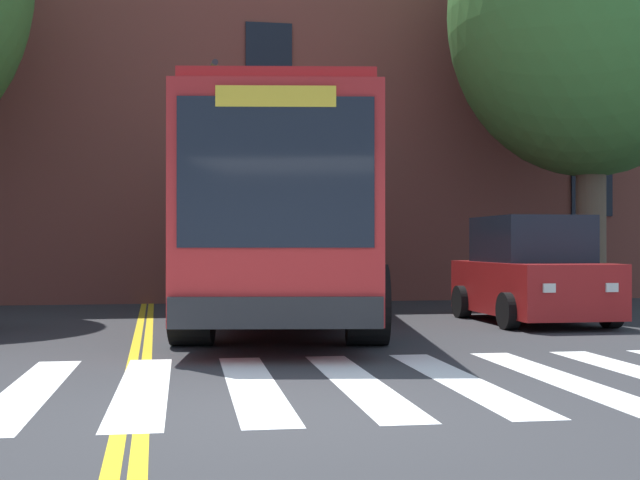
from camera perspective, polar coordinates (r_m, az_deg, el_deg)
name	(u,v)px	position (r m, az deg, el deg)	size (l,w,h in m)	color
ground_plane	(286,412)	(7.39, -2.20, -10.94)	(120.00, 120.00, 0.00)	#303033
crosswalk	(252,385)	(8.75, -4.34, -9.24)	(13.08, 4.57, 0.01)	white
lane_line_yellow_inner	(145,299)	(22.63, -11.14, -3.73)	(0.12, 36.00, 0.01)	gold
lane_line_yellow_outer	(152,299)	(22.63, -10.73, -3.73)	(0.12, 36.00, 0.01)	gold
city_bus	(284,217)	(15.39, -2.30, 1.51)	(4.15, 10.96, 3.43)	#B22323
car_red_far_lane	(531,274)	(16.00, 13.38, -2.12)	(2.03, 3.81, 1.86)	#AD1E1E
traffic_light_overhead	(206,143)	(17.34, -7.31, 6.17)	(0.38, 2.88, 4.97)	#28282D
street_tree_curbside_large	(591,11)	(20.13, 16.94, 13.85)	(6.30, 6.81, 9.80)	brown
building_facade	(102,94)	(25.90, -13.79, 9.05)	(30.77, 9.51, 11.12)	brown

